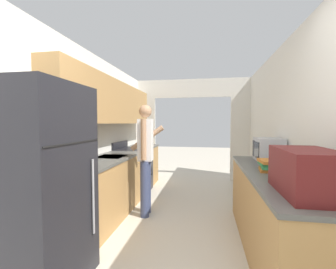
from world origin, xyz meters
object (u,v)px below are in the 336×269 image
microwave (268,149)px  knife (144,145)px  person (146,156)px  suitcase (307,172)px  book_stack (270,165)px  range_oven (134,170)px  refrigerator (37,187)px

microwave → knife: bearing=142.6°
person → knife: size_ratio=4.88×
suitcase → book_stack: suitcase is taller
suitcase → microwave: size_ratio=1.38×
range_oven → microwave: (2.30, -1.09, 0.60)m
person → book_stack: person is taller
range_oven → book_stack: size_ratio=3.38×
book_stack → knife: book_stack is taller
book_stack → range_oven: bearing=139.9°
suitcase → knife: 3.88m
refrigerator → range_oven: bearing=91.2°
person → microwave: size_ratio=3.59×
suitcase → microwave: suitcase is taller
refrigerator → book_stack: refrigerator is taller
microwave → knife: (-2.26, 1.73, -0.15)m
range_oven → suitcase: size_ratio=1.59×
knife → suitcase: bearing=-49.7°
range_oven → suitcase: 3.44m
microwave → knife: 2.85m
microwave → refrigerator: bearing=-144.3°
book_stack → person: bearing=155.3°
knife → microwave: bearing=-30.7°
refrigerator → book_stack: 2.27m
range_oven → knife: bearing=86.6°
knife → refrigerator: bearing=-83.0°
suitcase → microwave: 1.50m
person → book_stack: (1.59, -0.73, 0.05)m
person → suitcase: bearing=-137.6°
person → refrigerator: bearing=158.5°
person → knife: bearing=12.0°
range_oven → refrigerator: bearing=-88.8°
person → suitcase: (1.63, -1.52, 0.15)m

